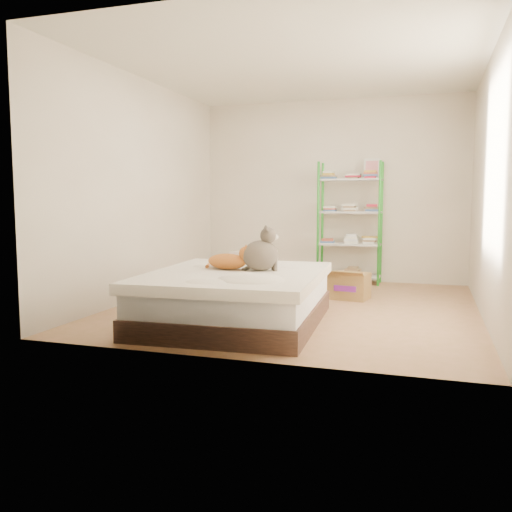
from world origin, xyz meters
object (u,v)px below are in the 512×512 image
at_px(shelf_unit, 350,221).
at_px(white_bin, 244,265).
at_px(orange_cat, 227,259).
at_px(grey_cat, 261,249).
at_px(bed, 236,297).
at_px(cardboard_box, 349,286).

relative_size(shelf_unit, white_bin, 4.16).
distance_m(orange_cat, white_bin, 2.84).
bearing_deg(grey_cat, bed, 98.81).
distance_m(orange_cat, grey_cat, 0.36).
relative_size(bed, cardboard_box, 4.19).
height_order(shelf_unit, white_bin, shelf_unit).
relative_size(orange_cat, shelf_unit, 0.28).
distance_m(shelf_unit, cardboard_box, 1.45).
relative_size(bed, white_bin, 4.88).
distance_m(bed, white_bin, 2.97).
bearing_deg(grey_cat, shelf_unit, -33.71).
bearing_deg(cardboard_box, bed, -109.09).
relative_size(orange_cat, white_bin, 1.15).
xyz_separation_m(bed, orange_cat, (-0.14, 0.13, 0.35)).
bearing_deg(bed, orange_cat, 134.22).
bearing_deg(orange_cat, white_bin, 112.48).
bearing_deg(bed, cardboard_box, 59.27).
bearing_deg(white_bin, shelf_unit, 1.14).
distance_m(bed, shelf_unit, 3.01).
xyz_separation_m(bed, grey_cat, (0.20, 0.13, 0.46)).
bearing_deg(shelf_unit, orange_cat, -106.39).
bearing_deg(white_bin, cardboard_box, -34.96).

